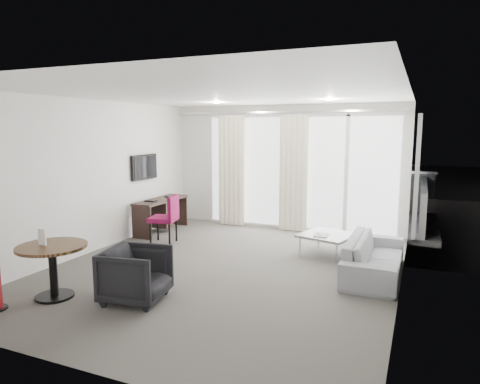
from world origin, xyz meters
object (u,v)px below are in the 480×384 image
at_px(tub_armchair, 136,274).
at_px(round_table, 53,271).
at_px(coffee_table, 327,244).
at_px(rattan_chair_a, 323,200).
at_px(rattan_chair_b, 374,197).
at_px(desk_chair, 163,219).
at_px(sofa, 374,256).
at_px(desk, 161,215).

bearing_deg(tub_armchair, round_table, 97.80).
xyz_separation_m(coffee_table, rattan_chair_a, (-0.79, 3.31, 0.20)).
height_order(tub_armchair, rattan_chair_b, rattan_chair_b).
relative_size(coffee_table, rattan_chair_b, 0.89).
relative_size(desk_chair, sofa, 0.48).
height_order(desk, rattan_chair_b, rattan_chair_b).
relative_size(desk, desk_chair, 1.60).
bearing_deg(coffee_table, desk_chair, -171.50).
relative_size(round_table, rattan_chair_a, 1.12).
distance_m(tub_armchair, coffee_table, 3.37).
xyz_separation_m(coffee_table, rattan_chair_b, (0.35, 3.83, 0.27)).
xyz_separation_m(rattan_chair_a, rattan_chair_b, (1.14, 0.51, 0.08)).
height_order(round_table, coffee_table, round_table).
bearing_deg(rattan_chair_b, rattan_chair_a, -165.56).
xyz_separation_m(sofa, rattan_chair_b, (-0.48, 4.53, 0.18)).
height_order(desk_chair, tub_armchair, desk_chair).
bearing_deg(desk_chair, rattan_chair_a, 47.92).
distance_m(tub_armchair, rattan_chair_a, 6.25).
distance_m(round_table, coffee_table, 4.23).
bearing_deg(sofa, desk, 76.68).
bearing_deg(round_table, tub_armchair, 17.51).
bearing_deg(desk_chair, rattan_chair_b, 40.11).
relative_size(tub_armchair, coffee_table, 0.92).
distance_m(rattan_chair_a, rattan_chair_b, 1.26).
bearing_deg(desk_chair, tub_armchair, -76.03).
distance_m(round_table, rattan_chair_a, 6.80).
height_order(desk, rattan_chair_a, rattan_chair_a).
bearing_deg(rattan_chair_a, desk, -143.26).
height_order(rattan_chair_a, rattan_chair_b, rattan_chair_b).
distance_m(round_table, sofa, 4.39).
distance_m(sofa, rattan_chair_b, 4.56).
bearing_deg(sofa, round_table, 124.46).
distance_m(desk_chair, tub_armchair, 2.70).
bearing_deg(tub_armchair, coffee_table, -41.38).
distance_m(desk_chair, rattan_chair_b, 5.40).
distance_m(desk_chair, coffee_table, 3.00).
height_order(desk_chair, coffee_table, desk_chair).
xyz_separation_m(round_table, coffee_table, (2.78, 3.18, -0.16)).
height_order(round_table, tub_armchair, round_table).
bearing_deg(round_table, desk, 101.61).
distance_m(coffee_table, rattan_chair_a, 3.41).
bearing_deg(desk_chair, sofa, -16.08).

